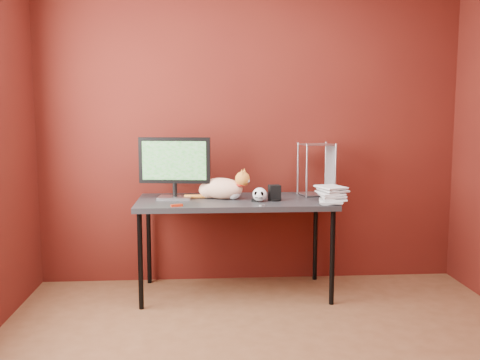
{
  "coord_description": "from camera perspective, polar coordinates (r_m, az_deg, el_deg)",
  "views": [
    {
      "loc": [
        -0.39,
        -2.7,
        1.42
      ],
      "look_at": [
        -0.13,
        1.15,
        0.93
      ],
      "focal_mm": 40.0,
      "sensor_mm": 36.0,
      "label": 1
    }
  ],
  "objects": [
    {
      "name": "monitor",
      "position": [
        4.15,
        -7.0,
        1.63
      ],
      "size": [
        0.55,
        0.21,
        0.48
      ],
      "rotation": [
        0.0,
        0.0,
        -0.13
      ],
      "color": "#BCBCC1",
      "rests_on": "desk"
    },
    {
      "name": "pocket_knife",
      "position": [
        3.84,
        -6.76,
        -2.71
      ],
      "size": [
        0.09,
        0.05,
        0.02
      ],
      "primitive_type": "cube",
      "rotation": [
        0.0,
        0.0,
        0.33
      ],
      "color": "#AF250D",
      "rests_on": "desk"
    },
    {
      "name": "wire_rack",
      "position": [
        4.36,
        8.15,
        1.15
      ],
      "size": [
        0.28,
        0.24,
        0.42
      ],
      "rotation": [
        0.0,
        0.0,
        0.18
      ],
      "color": "#BCBCC1",
      "rests_on": "desk"
    },
    {
      "name": "speaker",
      "position": [
        4.08,
        3.7,
        -1.43
      ],
      "size": [
        0.1,
        0.1,
        0.12
      ],
      "rotation": [
        0.0,
        0.0,
        0.14
      ],
      "color": "black",
      "rests_on": "desk"
    },
    {
      "name": "cat",
      "position": [
        4.15,
        -1.97,
        -0.87
      ],
      "size": [
        0.51,
        0.3,
        0.24
      ],
      "rotation": [
        0.0,
        0.0,
        -0.4
      ],
      "color": "orange",
      "rests_on": "desk"
    },
    {
      "name": "washer",
      "position": [
        3.86,
        2.38,
        -2.71
      ],
      "size": [
        0.05,
        0.05,
        0.0
      ],
      "primitive_type": "cylinder",
      "color": "#BCBCC1",
      "rests_on": "desk"
    },
    {
      "name": "skull_mug",
      "position": [
        4.02,
        2.12,
        -1.55
      ],
      "size": [
        0.11,
        0.11,
        0.11
      ],
      "rotation": [
        0.0,
        0.0,
        -0.26
      ],
      "color": "white",
      "rests_on": "desk"
    },
    {
      "name": "black_gadget",
      "position": [
        4.03,
        1.63,
        -2.15
      ],
      "size": [
        0.06,
        0.05,
        0.02
      ],
      "primitive_type": "cube",
      "rotation": [
        0.0,
        0.0,
        -0.41
      ],
      "color": "black",
      "rests_on": "desk"
    },
    {
      "name": "room",
      "position": [
        2.73,
        4.33,
        7.75
      ],
      "size": [
        3.52,
        3.52,
        2.61
      ],
      "color": "brown",
      "rests_on": "ground"
    },
    {
      "name": "book_stack",
      "position": [
        3.98,
        8.78,
        7.32
      ],
      "size": [
        0.23,
        0.27,
        1.36
      ],
      "rotation": [
        0.0,
        0.0,
        0.01
      ],
      "color": "beige",
      "rests_on": "desk"
    },
    {
      "name": "desk",
      "position": [
        4.14,
        -0.54,
        -2.76
      ],
      "size": [
        1.5,
        0.7,
        0.75
      ],
      "color": "black",
      "rests_on": "ground"
    }
  ]
}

